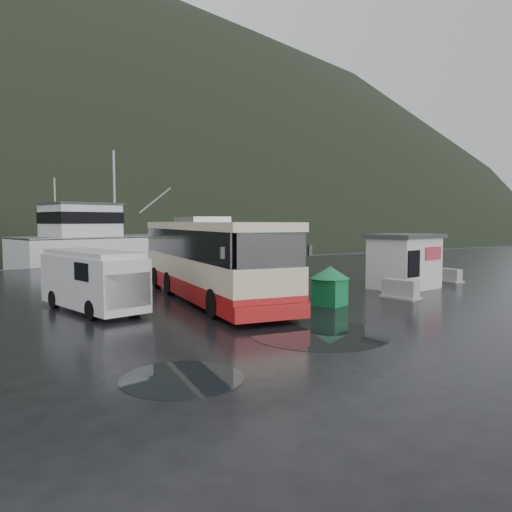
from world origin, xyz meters
TOP-DOWN VIEW (x-y plane):
  - ground at (0.00, 0.00)m, footprint 160.00×160.00m
  - quay_edge at (0.00, 20.00)m, footprint 160.00×0.60m
  - coach_bus at (-1.40, 1.26)m, footprint 4.87×12.77m
  - white_van at (-6.29, 1.06)m, footprint 2.88×5.66m
  - waste_bin_left at (-0.74, -0.51)m, footprint 1.13×1.13m
  - waste_bin_right at (1.88, -2.70)m, footprint 1.42×1.42m
  - dome_tent at (-0.84, -2.20)m, footprint 2.87×3.42m
  - ticket_kiosk at (8.25, -0.84)m, footprint 3.76×3.05m
  - jersey_barrier_a at (8.75, -1.00)m, footprint 0.94×1.76m
  - jersey_barrier_b at (5.60, -2.96)m, footprint 1.10×1.75m
  - jersey_barrier_c at (12.50, -0.30)m, footprint 0.78×1.46m
  - fishing_trawler at (5.12, 26.89)m, footprint 27.99×11.67m
  - puddles at (-3.18, -6.87)m, footprint 8.42×5.00m

SIDE VIEW (x-z plane):
  - ground at x=0.00m, z-range 0.00..0.00m
  - quay_edge at x=0.00m, z-range -0.75..0.75m
  - coach_bus at x=-1.40m, z-range -1.76..1.76m
  - white_van at x=-6.29m, z-range -1.13..1.13m
  - waste_bin_left at x=-0.74m, z-range -0.65..0.65m
  - waste_bin_right at x=1.88m, z-range -0.77..0.77m
  - dome_tent at x=-0.84m, z-range -0.57..0.57m
  - ticket_kiosk at x=8.25m, z-range -1.34..1.34m
  - jersey_barrier_a at x=8.75m, z-range -0.43..0.43m
  - jersey_barrier_b at x=5.60m, z-range -0.41..0.41m
  - jersey_barrier_c at x=12.50m, z-range -0.36..0.36m
  - fishing_trawler at x=5.12m, z-range -5.47..5.47m
  - puddles at x=-3.18m, z-range 0.00..0.01m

